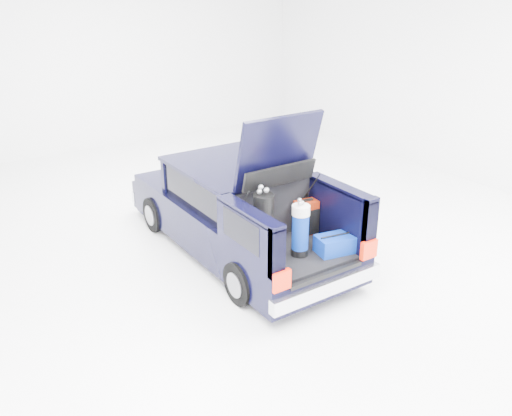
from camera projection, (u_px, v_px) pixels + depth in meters
ground at (239, 250)px, 8.91m from camera, size 14.00×14.00×0.00m
car at (235, 210)px, 8.73m from camera, size 1.87×4.65×2.47m
red_suitcase at (306, 218)px, 8.00m from camera, size 0.35×0.24×0.55m
black_golf_bag at (263, 225)px, 7.31m from camera, size 0.37×0.38×1.00m
blue_golf_bag at (300, 230)px, 7.34m from camera, size 0.33×0.33×0.83m
blue_duffel at (335, 244)px, 7.50m from camera, size 0.56×0.42×0.27m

